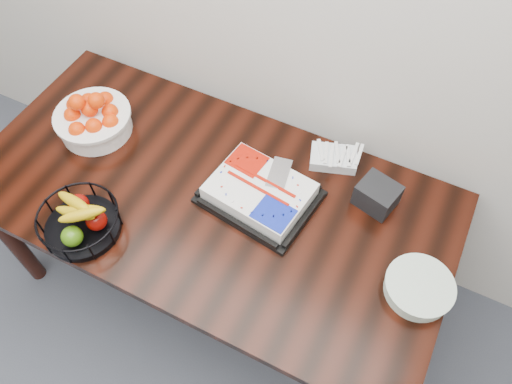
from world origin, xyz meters
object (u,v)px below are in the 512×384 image
at_px(table, 209,207).
at_px(cake_tray, 260,193).
at_px(napkin_box, 377,195).
at_px(plate_stack, 419,288).
at_px(fruit_basket, 79,220).
at_px(tangerine_bowl, 92,116).

height_order(table, cake_tray, cake_tray).
bearing_deg(napkin_box, plate_stack, -48.85).
distance_m(plate_stack, napkin_box, 0.36).
relative_size(plate_stack, napkin_box, 1.63).
xyz_separation_m(cake_tray, napkin_box, (0.38, 0.17, 0.01)).
xyz_separation_m(fruit_basket, plate_stack, (1.11, 0.30, -0.03)).
relative_size(tangerine_bowl, fruit_basket, 1.08).
xyz_separation_m(tangerine_bowl, plate_stack, (1.35, -0.10, -0.05)).
height_order(cake_tray, tangerine_bowl, tangerine_bowl).
height_order(tangerine_bowl, fruit_basket, tangerine_bowl).
bearing_deg(table, tangerine_bowl, 172.25).
bearing_deg(napkin_box, table, -156.83).
distance_m(tangerine_bowl, fruit_basket, 0.47).
bearing_deg(tangerine_bowl, fruit_basket, -58.83).
bearing_deg(plate_stack, tangerine_bowl, 175.65).
height_order(table, tangerine_bowl, tangerine_bowl).
bearing_deg(plate_stack, table, 178.03).
bearing_deg(napkin_box, cake_tray, -156.01).
bearing_deg(fruit_basket, table, 46.06).
height_order(plate_stack, napkin_box, napkin_box).
bearing_deg(cake_tray, tangerine_bowl, 179.65).
height_order(table, napkin_box, napkin_box).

